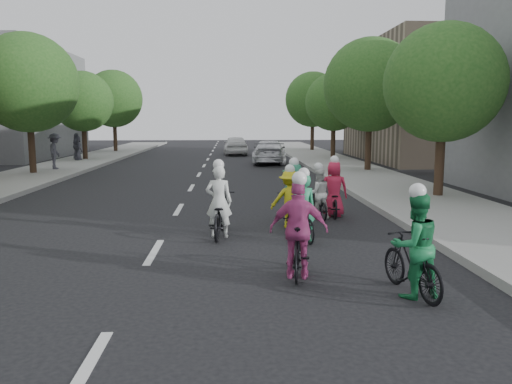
{
  "coord_description": "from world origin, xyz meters",
  "views": [
    {
      "loc": [
        1.61,
        -10.19,
        2.72
      ],
      "look_at": [
        2.22,
        1.73,
        1.0
      ],
      "focal_mm": 35.0,
      "sensor_mm": 36.0,
      "label": 1
    }
  ],
  "objects": [
    {
      "name": "cyclist_6",
      "position": [
        4.03,
        3.45,
        0.55
      ],
      "size": [
        0.76,
        1.59,
        1.57
      ],
      "rotation": [
        0.0,
        0.0,
        3.3
      ],
      "color": "black",
      "rests_on": "ground"
    },
    {
      "name": "cyclist_2",
      "position": [
        3.1,
        2.32,
        0.59
      ],
      "size": [
        0.97,
        1.61,
        1.62
      ],
      "rotation": [
        0.0,
        0.0,
        3.11
      ],
      "color": "black",
      "rests_on": "ground"
    },
    {
      "name": "follow_car_trail",
      "position": [
        2.01,
        29.54,
        0.76
      ],
      "size": [
        1.97,
        4.53,
        1.52
      ],
      "primitive_type": "imported",
      "rotation": [
        0.0,
        0.0,
        3.18
      ],
      "color": "white",
      "rests_on": "ground"
    },
    {
      "name": "tree_l_4",
      "position": [
        -8.2,
        24.0,
        3.96
      ],
      "size": [
        4.0,
        4.0,
        5.97
      ],
      "color": "black",
      "rests_on": "ground"
    },
    {
      "name": "curb_left",
      "position": [
        -6.05,
        10.0,
        0.09
      ],
      "size": [
        0.18,
        80.0,
        0.18
      ],
      "primitive_type": "cube",
      "color": "#999993",
      "rests_on": "ground"
    },
    {
      "name": "cyclist_3",
      "position": [
        2.77,
        -1.81,
        0.69
      ],
      "size": [
        1.06,
        1.61,
        1.87
      ],
      "rotation": [
        0.0,
        0.0,
        2.97
      ],
      "color": "black",
      "rests_on": "ground"
    },
    {
      "name": "cyclist_0",
      "position": [
        1.33,
        1.38,
        0.6
      ],
      "size": [
        0.81,
        1.95,
        1.83
      ],
      "rotation": [
        0.0,
        0.0,
        3.06
      ],
      "color": "black",
      "rests_on": "ground"
    },
    {
      "name": "tree_r_3",
      "position": [
        8.8,
        33.6,
        4.52
      ],
      "size": [
        4.8,
        4.8,
        6.93
      ],
      "color": "black",
      "rests_on": "ground"
    },
    {
      "name": "cyclist_7",
      "position": [
        3.24,
        2.62,
        0.69
      ],
      "size": [
        1.13,
        1.59,
        1.77
      ],
      "rotation": [
        0.0,
        0.0,
        3.31
      ],
      "color": "black",
      "rests_on": "ground"
    },
    {
      "name": "spectator_2",
      "position": [
        -8.43,
        23.07,
        0.95
      ],
      "size": [
        0.68,
        0.88,
        1.59
      ],
      "primitive_type": "imported",
      "rotation": [
        0.0,
        0.0,
        1.33
      ],
      "color": "#4A4955",
      "rests_on": "sidewalk_left"
    },
    {
      "name": "tree_l_3",
      "position": [
        -8.2,
        15.0,
        4.52
      ],
      "size": [
        4.8,
        4.8,
        6.93
      ],
      "color": "black",
      "rests_on": "ground"
    },
    {
      "name": "tree_r_0",
      "position": [
        8.8,
        6.6,
        3.96
      ],
      "size": [
        4.0,
        4.0,
        5.97
      ],
      "color": "black",
      "rests_on": "ground"
    },
    {
      "name": "tree_r_1",
      "position": [
        8.8,
        15.6,
        4.52
      ],
      "size": [
        4.8,
        4.8,
        6.93
      ],
      "color": "black",
      "rests_on": "ground"
    },
    {
      "name": "ground",
      "position": [
        0.0,
        0.0,
        0.0
      ],
      "size": [
        120.0,
        120.0,
        0.0
      ],
      "primitive_type": "plane",
      "color": "black",
      "rests_on": "ground"
    },
    {
      "name": "tree_r_2",
      "position": [
        8.8,
        24.6,
        3.96
      ],
      "size": [
        4.0,
        4.0,
        5.97
      ],
      "color": "black",
      "rests_on": "ground"
    },
    {
      "name": "cyclist_4",
      "position": [
        4.53,
        3.74,
        0.6
      ],
      "size": [
        0.82,
        1.7,
        1.74
      ],
      "rotation": [
        0.0,
        0.0,
        3.05
      ],
      "color": "black",
      "rests_on": "ground"
    },
    {
      "name": "cyclist_1",
      "position": [
        4.43,
        -2.83,
        0.67
      ],
      "size": [
        0.91,
        1.71,
        1.78
      ],
      "rotation": [
        0.0,
        0.0,
        3.35
      ],
      "color": "black",
      "rests_on": "ground"
    },
    {
      "name": "cyclist_5",
      "position": [
        3.24,
        0.85,
        0.58
      ],
      "size": [
        0.72,
        1.57,
        1.68
      ],
      "rotation": [
        0.0,
        0.0,
        3.34
      ],
      "color": "black",
      "rests_on": "ground"
    },
    {
      "name": "follow_car_lead",
      "position": [
        4.04,
        21.2,
        0.73
      ],
      "size": [
        2.44,
        5.18,
        1.46
      ],
      "primitive_type": "imported",
      "rotation": [
        0.0,
        0.0,
        3.06
      ],
      "color": "silver",
      "rests_on": "ground"
    },
    {
      "name": "spectator_1",
      "position": [
        -8.39,
        22.82,
        1.03
      ],
      "size": [
        0.48,
        1.05,
        1.75
      ],
      "primitive_type": "imported",
      "rotation": [
        0.0,
        0.0,
        1.52
      ],
      "color": "#444650",
      "rests_on": "sidewalk_left"
    },
    {
      "name": "sidewalk_right",
      "position": [
        8.0,
        10.0,
        0.07
      ],
      "size": [
        4.0,
        80.0,
        0.15
      ],
      "primitive_type": "cube",
      "color": "gray",
      "rests_on": "ground"
    },
    {
      "name": "bldg_se",
      "position": [
        16.0,
        24.0,
        4.0
      ],
      "size": [
        10.0,
        14.0,
        8.0
      ],
      "primitive_type": "cube",
      "color": "gray",
      "rests_on": "ground"
    },
    {
      "name": "curb_right",
      "position": [
        6.05,
        10.0,
        0.09
      ],
      "size": [
        0.18,
        80.0,
        0.18
      ],
      "primitive_type": "cube",
      "color": "#999993",
      "rests_on": "ground"
    },
    {
      "name": "spectator_0",
      "position": [
        -7.69,
        16.78,
        1.1
      ],
      "size": [
        0.84,
        1.3,
        1.9
      ],
      "primitive_type": "imported",
      "rotation": [
        0.0,
        0.0,
        1.69
      ],
      "color": "#494753",
      "rests_on": "sidewalk_left"
    },
    {
      "name": "tree_l_5",
      "position": [
        -8.2,
        33.0,
        4.52
      ],
      "size": [
        4.8,
        4.8,
        6.93
      ],
      "color": "black",
      "rests_on": "ground"
    }
  ]
}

